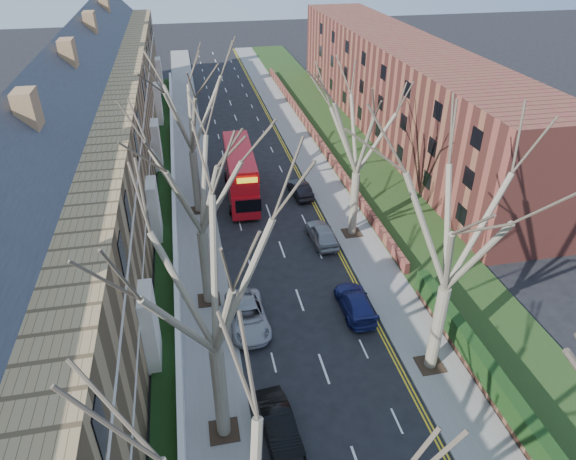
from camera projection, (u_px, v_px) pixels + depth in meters
pavement_left at (190, 159)px, 51.92m from camera, size 3.00×102.00×0.12m
pavement_right at (305, 150)px, 53.97m from camera, size 3.00×102.00×0.12m
terrace_left at (91, 143)px, 41.07m from camera, size 9.70×78.00×13.60m
flats_right at (399, 87)px, 56.72m from camera, size 13.97×54.00×10.00m
wall_hedge_right at (533, 440)px, 22.74m from camera, size 0.70×24.00×1.80m
front_wall_left at (174, 191)px, 44.65m from camera, size 0.30×78.00×1.00m
grass_verge_right at (346, 146)px, 54.69m from camera, size 6.00×102.00×0.06m
tree_left_mid at (208, 269)px, 19.41m from camera, size 10.50×10.50×14.71m
tree_left_far at (196, 169)px, 27.94m from camera, size 10.15×10.15×14.22m
tree_left_dist at (187, 99)px, 37.82m from camera, size 10.50×10.50×14.71m
tree_right_mid at (460, 214)px, 23.03m from camera, size 10.50×10.50×14.71m
tree_right_far at (360, 119)px, 34.92m from camera, size 10.15×10.15×14.22m
double_decker_bus at (240, 174)px, 44.18m from camera, size 2.82×10.05×4.21m
car_left_mid at (278, 424)px, 23.99m from camera, size 1.91×4.26×1.36m
car_left_far at (248, 316)px, 30.54m from camera, size 2.43×4.95×1.35m
car_right_near at (355, 303)px, 31.63m from camera, size 1.88×4.49×1.30m
car_right_mid at (322, 233)px, 38.45m from camera, size 1.87×4.29×1.44m
car_right_far at (300, 189)px, 44.95m from camera, size 1.77×4.03×1.29m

